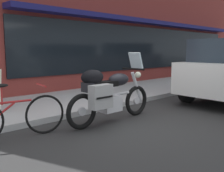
{
  "coord_description": "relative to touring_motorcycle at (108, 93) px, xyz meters",
  "views": [
    {
      "loc": [
        -3.96,
        -3.21,
        1.46
      ],
      "look_at": [
        -0.21,
        0.7,
        0.7
      ],
      "focal_mm": 41.07,
      "sensor_mm": 36.0,
      "label": 1
    }
  ],
  "objects": [
    {
      "name": "touring_motorcycle",
      "position": [
        0.0,
        0.0,
        0.0
      ],
      "size": [
        2.19,
        0.66,
        1.41
      ],
      "color": "black",
      "rests_on": "ground_plane"
    },
    {
      "name": "storefront_building",
      "position": [
        6.08,
        3.74,
        3.03
      ],
      "size": [
        19.08,
        0.9,
        7.45
      ],
      "color": "maroon",
      "rests_on": "ground_plane"
    },
    {
      "name": "parked_bicycle",
      "position": [
        -1.75,
        0.38,
        -0.24
      ],
      "size": [
        1.68,
        0.5,
        0.94
      ],
      "color": "black",
      "rests_on": "ground_plane"
    },
    {
      "name": "ground_plane",
      "position": [
        0.54,
        -0.47,
        -0.61
      ],
      "size": [
        80.0,
        80.0,
        0.0
      ],
      "primitive_type": "plane",
      "color": "#2B2B2B"
    },
    {
      "name": "sidewalk_curb",
      "position": [
        9.54,
        2.21,
        -0.55
      ],
      "size": [
        30.0,
        2.76,
        0.12
      ],
      "color": "#ACACAC",
      "rests_on": "ground_plane"
    }
  ]
}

